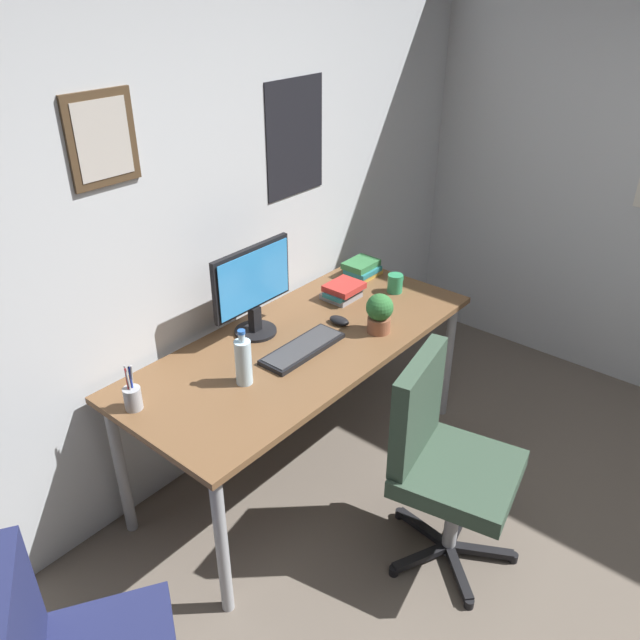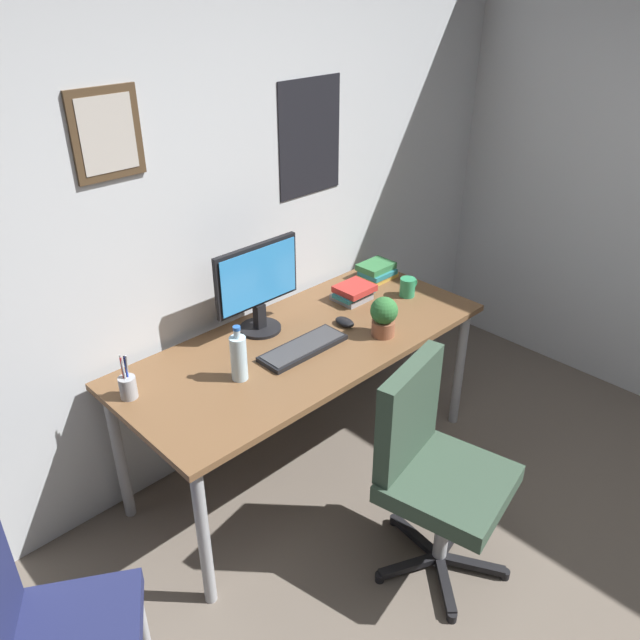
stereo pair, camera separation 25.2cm
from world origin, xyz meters
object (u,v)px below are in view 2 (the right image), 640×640
(side_chair, at_px, (45,634))
(book_stack_left, at_px, (377,271))
(keyboard, at_px, (303,348))
(coffee_mug_near, at_px, (408,287))
(office_chair, at_px, (432,463))
(monitor, at_px, (258,285))
(book_stack_right, at_px, (353,293))
(potted_plant, at_px, (384,315))
(pen_cup, at_px, (128,386))
(computer_mouse, at_px, (345,322))
(water_bottle, at_px, (239,357))

(side_chair, bearing_deg, book_stack_left, 15.85)
(book_stack_left, bearing_deg, keyboard, -161.45)
(coffee_mug_near, bearing_deg, office_chair, -134.65)
(side_chair, distance_m, coffee_mug_near, 2.22)
(monitor, height_order, book_stack_right, monitor)
(potted_plant, xyz_separation_m, pen_cup, (-1.11, 0.39, -0.05))
(monitor, bearing_deg, keyboard, -85.79)
(keyboard, distance_m, book_stack_left, 0.86)
(side_chair, relative_size, keyboard, 2.03)
(office_chair, height_order, computer_mouse, office_chair)
(side_chair, distance_m, keyboard, 1.47)
(water_bottle, height_order, book_stack_left, water_bottle)
(monitor, xyz_separation_m, book_stack_left, (0.83, -0.01, -0.20))
(coffee_mug_near, bearing_deg, water_bottle, 179.80)
(water_bottle, xyz_separation_m, coffee_mug_near, (1.11, -0.00, -0.06))
(pen_cup, distance_m, book_stack_right, 1.27)
(monitor, xyz_separation_m, water_bottle, (-0.32, -0.26, -0.13))
(office_chair, distance_m, keyboard, 0.77)
(water_bottle, relative_size, pen_cup, 1.26)
(book_stack_right, bearing_deg, water_bottle, -169.44)
(water_bottle, xyz_separation_m, book_stack_left, (1.15, 0.25, -0.06))
(computer_mouse, height_order, book_stack_left, book_stack_left)
(book_stack_left, bearing_deg, potted_plant, -135.93)
(computer_mouse, distance_m, book_stack_left, 0.57)
(coffee_mug_near, distance_m, book_stack_left, 0.26)
(water_bottle, distance_m, book_stack_right, 0.88)
(keyboard, distance_m, potted_plant, 0.41)
(side_chair, distance_m, potted_plant, 1.81)
(office_chair, bearing_deg, book_stack_right, 61.40)
(computer_mouse, relative_size, book_stack_right, 0.54)
(potted_plant, bearing_deg, keyboard, 156.17)
(monitor, distance_m, coffee_mug_near, 0.85)
(monitor, bearing_deg, coffee_mug_near, -18.67)
(office_chair, bearing_deg, pen_cup, 128.98)
(office_chair, height_order, coffee_mug_near, office_chair)
(office_chair, xyz_separation_m, potted_plant, (0.34, 0.57, 0.32))
(computer_mouse, height_order, water_bottle, water_bottle)
(monitor, relative_size, water_bottle, 1.82)
(office_chair, bearing_deg, monitor, 92.69)
(side_chair, relative_size, water_bottle, 3.47)
(computer_mouse, bearing_deg, monitor, 141.53)
(water_bottle, bearing_deg, computer_mouse, 0.59)
(side_chair, relative_size, pen_cup, 4.38)
(water_bottle, relative_size, coffee_mug_near, 2.12)
(office_chair, xyz_separation_m, keyboard, (-0.03, 0.73, 0.23))
(monitor, relative_size, keyboard, 1.07)
(office_chair, distance_m, side_chair, 1.48)
(pen_cup, bearing_deg, coffee_mug_near, -7.89)
(pen_cup, bearing_deg, office_chair, -51.02)
(office_chair, height_order, pen_cup, office_chair)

